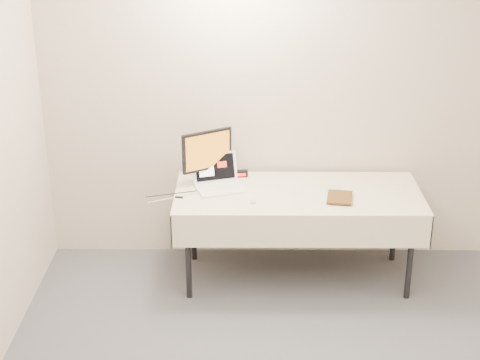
{
  "coord_description": "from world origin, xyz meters",
  "views": [
    {
      "loc": [
        -0.41,
        -3.02,
        2.98
      ],
      "look_at": [
        -0.44,
        1.99,
        0.86
      ],
      "focal_mm": 55.0,
      "sensor_mm": 36.0,
      "label": 1
    }
  ],
  "objects_px": {
    "table": "(298,200)",
    "laptop": "(218,180)",
    "monitor": "(207,153)",
    "book": "(328,183)"
  },
  "relations": [
    {
      "from": "monitor",
      "to": "book",
      "type": "distance_m",
      "value": 0.95
    },
    {
      "from": "table",
      "to": "monitor",
      "type": "xyz_separation_m",
      "value": [
        -0.69,
        0.17,
        0.31
      ]
    },
    {
      "from": "table",
      "to": "laptop",
      "type": "bearing_deg",
      "value": 170.88
    },
    {
      "from": "laptop",
      "to": "book",
      "type": "bearing_deg",
      "value": -31.98
    },
    {
      "from": "monitor",
      "to": "book",
      "type": "bearing_deg",
      "value": -48.12
    },
    {
      "from": "table",
      "to": "laptop",
      "type": "relative_size",
      "value": 4.36
    },
    {
      "from": "table",
      "to": "monitor",
      "type": "relative_size",
      "value": 4.35
    },
    {
      "from": "laptop",
      "to": "monitor",
      "type": "bearing_deg",
      "value": 122.31
    },
    {
      "from": "laptop",
      "to": "book",
      "type": "distance_m",
      "value": 0.84
    },
    {
      "from": "table",
      "to": "book",
      "type": "bearing_deg",
      "value": -28.32
    }
  ]
}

